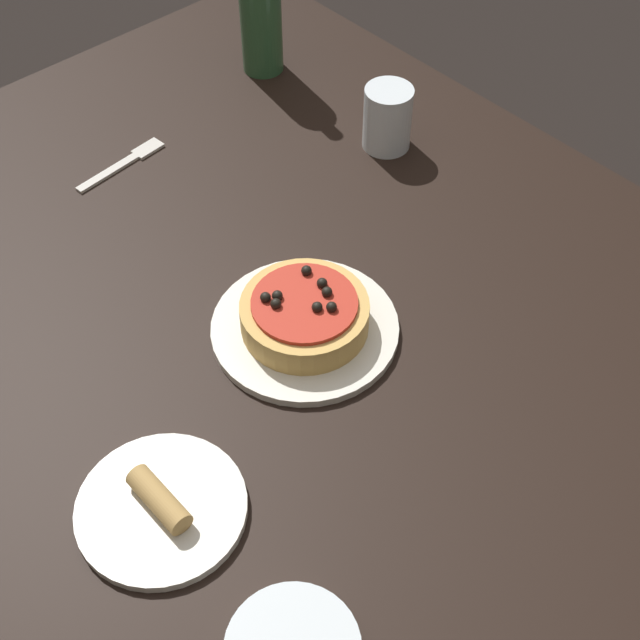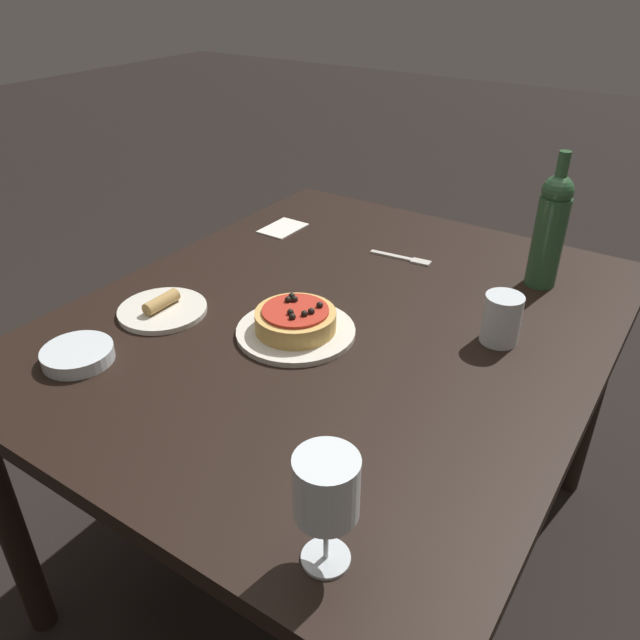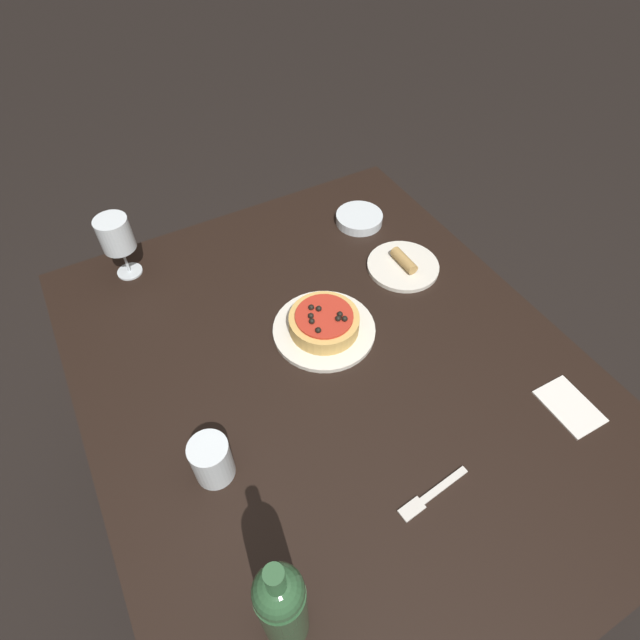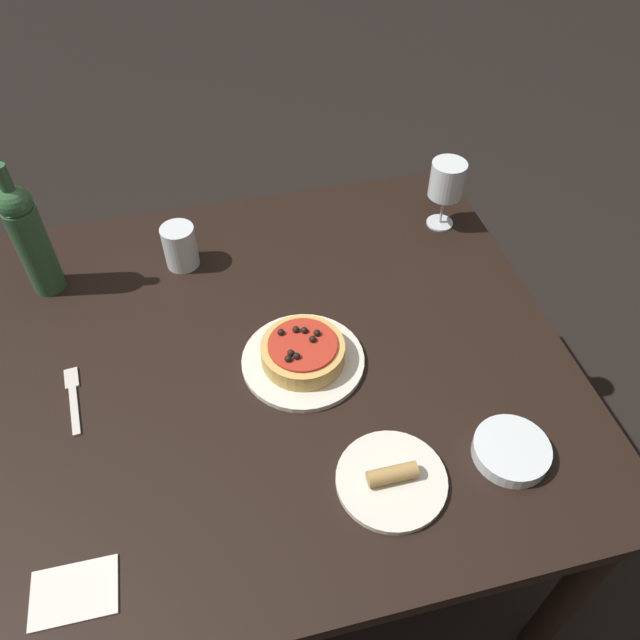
# 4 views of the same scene
# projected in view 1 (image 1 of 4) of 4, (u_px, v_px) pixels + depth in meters

# --- Properties ---
(ground_plane) EXTENTS (14.00, 14.00, 0.00)m
(ground_plane) POSITION_uv_depth(u_px,v_px,m) (285.00, 527.00, 1.80)
(ground_plane) COLOR black
(dining_table) EXTENTS (1.30, 1.07, 0.74)m
(dining_table) POSITION_uv_depth(u_px,v_px,m) (272.00, 311.00, 1.30)
(dining_table) COLOR black
(dining_table) RESTS_ON ground_plane
(dinner_plate) EXTENTS (0.25, 0.25, 0.01)m
(dinner_plate) POSITION_uv_depth(u_px,v_px,m) (305.00, 328.00, 1.16)
(dinner_plate) COLOR silver
(dinner_plate) RESTS_ON dining_table
(pizza) EXTENTS (0.17, 0.17, 0.06)m
(pizza) POSITION_uv_depth(u_px,v_px,m) (305.00, 314.00, 1.14)
(pizza) COLOR tan
(pizza) RESTS_ON dinner_plate
(water_cup) EXTENTS (0.08, 0.08, 0.10)m
(water_cup) POSITION_uv_depth(u_px,v_px,m) (388.00, 118.00, 1.39)
(water_cup) COLOR silver
(water_cup) RESTS_ON dining_table
(fork) EXTENTS (0.04, 0.16, 0.00)m
(fork) POSITION_uv_depth(u_px,v_px,m) (126.00, 162.00, 1.39)
(fork) COLOR beige
(fork) RESTS_ON dining_table
(side_plate) EXTENTS (0.19, 0.19, 0.04)m
(side_plate) POSITION_uv_depth(u_px,v_px,m) (161.00, 507.00, 0.99)
(side_plate) COLOR silver
(side_plate) RESTS_ON dining_table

